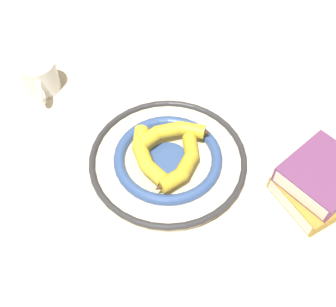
% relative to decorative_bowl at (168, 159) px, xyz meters
% --- Properties ---
extents(ground_plane, '(2.80, 2.80, 0.00)m').
position_rel_decorative_bowl_xyz_m(ground_plane, '(0.01, 0.03, -0.02)').
color(ground_plane, beige).
extents(decorative_bowl, '(0.35, 0.35, 0.04)m').
position_rel_decorative_bowl_xyz_m(decorative_bowl, '(0.00, 0.00, 0.00)').
color(decorative_bowl, beige).
rests_on(decorative_bowl, ground_plane).
extents(banana_a, '(0.17, 0.06, 0.03)m').
position_rel_decorative_bowl_xyz_m(banana_a, '(0.00, -0.05, 0.03)').
color(banana_a, yellow).
rests_on(banana_a, decorative_bowl).
extents(banana_b, '(0.14, 0.12, 0.03)m').
position_rel_decorative_bowl_xyz_m(banana_b, '(0.04, 0.02, 0.03)').
color(banana_b, gold).
rests_on(banana_b, decorative_bowl).
extents(banana_c, '(0.06, 0.18, 0.03)m').
position_rel_decorative_bowl_xyz_m(banana_c, '(-0.05, 0.02, 0.03)').
color(banana_c, yellow).
rests_on(banana_c, decorative_bowl).
extents(book_stack, '(0.20, 0.21, 0.08)m').
position_rel_decorative_bowl_xyz_m(book_stack, '(0.13, 0.30, 0.02)').
color(book_stack, '#B28933').
rests_on(book_stack, ground_plane).
extents(coffee_mug, '(0.14, 0.09, 0.08)m').
position_rel_decorative_bowl_xyz_m(coffee_mug, '(-0.30, -0.27, 0.02)').
color(coffee_mug, white).
rests_on(coffee_mug, ground_plane).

